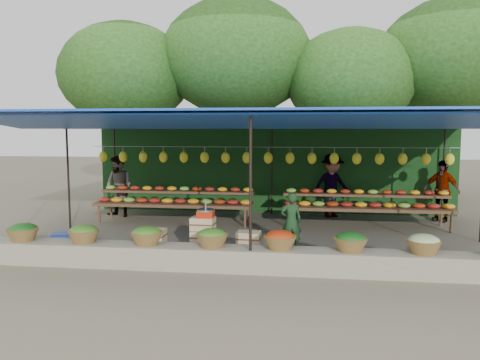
# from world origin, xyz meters

# --- Properties ---
(ground) EXTENTS (60.00, 60.00, 0.00)m
(ground) POSITION_xyz_m (0.00, 0.00, 0.00)
(ground) COLOR #66604B
(ground) RESTS_ON ground
(stone_curb) EXTENTS (10.60, 0.55, 0.40)m
(stone_curb) POSITION_xyz_m (0.00, -2.75, 0.20)
(stone_curb) COLOR gray
(stone_curb) RESTS_ON ground
(stall_canopy) EXTENTS (10.80, 6.60, 2.82)m
(stall_canopy) POSITION_xyz_m (0.00, 0.06, 2.68)
(stall_canopy) COLOR black
(stall_canopy) RESTS_ON ground
(produce_baskets) EXTENTS (8.98, 0.58, 0.34)m
(produce_baskets) POSITION_xyz_m (-0.10, -2.75, 0.56)
(produce_baskets) COLOR brown
(produce_baskets) RESTS_ON stone_curb
(netting_backdrop) EXTENTS (10.60, 0.06, 2.50)m
(netting_backdrop) POSITION_xyz_m (0.00, 3.15, 1.25)
(netting_backdrop) COLOR #1A4518
(netting_backdrop) RESTS_ON ground
(tree_row) EXTENTS (16.51, 5.50, 7.12)m
(tree_row) POSITION_xyz_m (0.50, 6.09, 4.70)
(tree_row) COLOR #322012
(tree_row) RESTS_ON ground
(fruit_table_left) EXTENTS (4.21, 0.95, 0.93)m
(fruit_table_left) POSITION_xyz_m (-2.49, 1.35, 0.61)
(fruit_table_left) COLOR #492F1D
(fruit_table_left) RESTS_ON ground
(fruit_table_right) EXTENTS (4.21, 0.95, 0.93)m
(fruit_table_right) POSITION_xyz_m (2.51, 1.35, 0.61)
(fruit_table_right) COLOR #492F1D
(fruit_table_right) RESTS_ON ground
(crate_counter) EXTENTS (2.37, 0.36, 0.77)m
(crate_counter) POSITION_xyz_m (-1.07, -1.92, 0.31)
(crate_counter) COLOR tan
(crate_counter) RESTS_ON ground
(weighing_scale) EXTENTS (0.34, 0.34, 0.36)m
(weighing_scale) POSITION_xyz_m (-0.98, -1.92, 0.86)
(weighing_scale) COLOR red
(weighing_scale) RESTS_ON crate_counter
(vendor_seated) EXTENTS (0.48, 0.36, 1.20)m
(vendor_seated) POSITION_xyz_m (0.66, -1.27, 0.60)
(vendor_seated) COLOR #1B3D1D
(vendor_seated) RESTS_ON ground
(customer_left) EXTENTS (1.02, 0.91, 1.73)m
(customer_left) POSITION_xyz_m (-4.27, 1.86, 0.87)
(customer_left) COLOR slate
(customer_left) RESTS_ON ground
(customer_mid) EXTENTS (1.33, 1.05, 1.80)m
(customer_mid) POSITION_xyz_m (1.72, 2.58, 0.90)
(customer_mid) COLOR slate
(customer_mid) RESTS_ON ground
(customer_right) EXTENTS (1.01, 0.91, 1.65)m
(customer_right) POSITION_xyz_m (4.63, 2.39, 0.83)
(customer_right) COLOR slate
(customer_right) RESTS_ON ground
(blue_crate_front) EXTENTS (0.61, 0.52, 0.31)m
(blue_crate_front) POSITION_xyz_m (-4.05, -1.65, 0.16)
(blue_crate_front) COLOR navy
(blue_crate_front) RESTS_ON ground
(blue_crate_back) EXTENTS (0.57, 0.46, 0.31)m
(blue_crate_back) POSITION_xyz_m (-3.98, -2.18, 0.15)
(blue_crate_back) COLOR navy
(blue_crate_back) RESTS_ON ground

